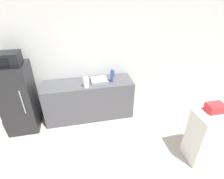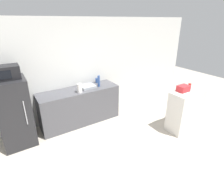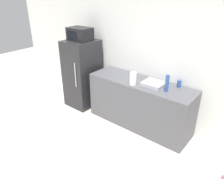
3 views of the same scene
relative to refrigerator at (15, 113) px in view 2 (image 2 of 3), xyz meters
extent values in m
cube|color=silver|center=(1.49, 0.44, 0.57)|extent=(8.00, 0.06, 2.60)
cube|color=#232326|center=(0.00, 0.00, 0.00)|extent=(0.61, 0.67, 1.47)
cylinder|color=#B7B7BC|center=(0.17, -0.35, 0.11)|extent=(0.02, 0.02, 0.51)
cube|color=black|center=(0.00, 0.00, 0.86)|extent=(0.48, 0.34, 0.26)
cube|color=black|center=(-0.05, -0.17, 0.86)|extent=(0.27, 0.01, 0.16)
cube|color=#4C4C51|center=(1.46, 0.08, -0.28)|extent=(2.01, 0.62, 0.91)
cube|color=#9EA3A8|center=(1.71, 0.09, 0.21)|extent=(0.36, 0.33, 0.06)
cylinder|color=#2D4C8C|center=(1.99, 0.01, 0.32)|extent=(0.06, 0.06, 0.29)
cylinder|color=#2D4C8C|center=(2.08, 0.31, 0.24)|extent=(0.07, 0.07, 0.13)
cube|color=silver|center=(3.45, -1.58, -0.24)|extent=(0.81, 0.43, 0.99)
cube|color=red|center=(3.38, -1.50, 0.33)|extent=(0.27, 0.20, 0.14)
cylinder|color=red|center=(3.74, -1.41, 0.30)|extent=(0.07, 0.07, 0.09)
cylinder|color=white|center=(1.41, -0.11, 0.29)|extent=(0.12, 0.12, 0.22)
camera|label=1|loc=(1.27, -3.38, 2.01)|focal=28.00mm
camera|label=2|loc=(-0.01, -3.76, 1.79)|focal=28.00mm
camera|label=3|loc=(3.35, -3.06, 1.76)|focal=35.00mm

